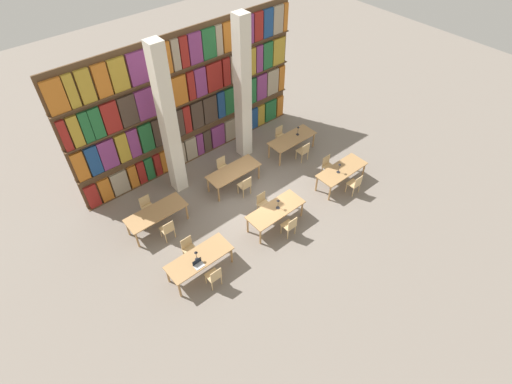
{
  "coord_description": "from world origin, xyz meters",
  "views": [
    {
      "loc": [
        -6.79,
        -8.15,
        11.08
      ],
      "look_at": [
        0.0,
        -0.14,
        0.69
      ],
      "focal_mm": 28.0,
      "sensor_mm": 36.0,
      "label": 1
    }
  ],
  "objects": [
    {
      "name": "ground_plane",
      "position": [
        0.0,
        0.0,
        0.0
      ],
      "size": [
        40.0,
        40.0,
        0.0
      ],
      "primitive_type": "plane",
      "color": "gray"
    },
    {
      "name": "bookshelf_bank",
      "position": [
        0.02,
        3.8,
        2.69
      ],
      "size": [
        10.02,
        0.35,
        5.5
      ],
      "color": "brown",
      "rests_on": "ground_plane"
    },
    {
      "name": "pillar_left",
      "position": [
        -1.66,
        2.62,
        3.0
      ],
      "size": [
        0.5,
        0.5,
        6.0
      ],
      "color": "silver",
      "rests_on": "ground_plane"
    },
    {
      "name": "pillar_center",
      "position": [
        1.66,
        2.62,
        3.0
      ],
      "size": [
        0.5,
        0.5,
        6.0
      ],
      "color": "silver",
      "rests_on": "ground_plane"
    },
    {
      "name": "reading_table_0",
      "position": [
        -3.32,
        -1.27,
        0.69
      ],
      "size": [
        2.17,
        0.85,
        0.77
      ],
      "color": "tan",
      "rests_on": "ground_plane"
    },
    {
      "name": "chair_0",
      "position": [
        -3.27,
        -1.98,
        0.49
      ],
      "size": [
        0.42,
        0.4,
        0.9
      ],
      "color": "tan",
      "rests_on": "ground_plane"
    },
    {
      "name": "chair_1",
      "position": [
        -3.27,
        -0.56,
        0.49
      ],
      "size": [
        0.42,
        0.4,
        0.9
      ],
      "rotation": [
        0.0,
        0.0,
        3.14
      ],
      "color": "tan",
      "rests_on": "ground_plane"
    },
    {
      "name": "desk_lamp_0",
      "position": [
        -3.42,
        -1.3,
        1.05
      ],
      "size": [
        0.14,
        0.14,
        0.43
      ],
      "color": "#232328",
      "rests_on": "reading_table_0"
    },
    {
      "name": "laptop",
      "position": [
        -3.5,
        -1.51,
        0.81
      ],
      "size": [
        0.32,
        0.22,
        0.21
      ],
      "color": "silver",
      "rests_on": "reading_table_0"
    },
    {
      "name": "reading_table_1",
      "position": [
        -0.08,
        -1.3,
        0.69
      ],
      "size": [
        2.17,
        0.85,
        0.77
      ],
      "color": "tan",
      "rests_on": "ground_plane"
    },
    {
      "name": "chair_2",
      "position": [
        -0.05,
        -2.01,
        0.49
      ],
      "size": [
        0.42,
        0.4,
        0.9
      ],
      "color": "tan",
      "rests_on": "ground_plane"
    },
    {
      "name": "chair_3",
      "position": [
        -0.05,
        -0.59,
        0.49
      ],
      "size": [
        0.42,
        0.4,
        0.9
      ],
      "rotation": [
        0.0,
        0.0,
        3.14
      ],
      "color": "tan",
      "rests_on": "ground_plane"
    },
    {
      "name": "desk_lamp_1",
      "position": [
        0.02,
        -1.31,
        1.06
      ],
      "size": [
        0.14,
        0.14,
        0.43
      ],
      "color": "#232328",
      "rests_on": "reading_table_1"
    },
    {
      "name": "reading_table_2",
      "position": [
        3.33,
        -1.4,
        0.69
      ],
      "size": [
        2.17,
        0.85,
        0.77
      ],
      "color": "tan",
      "rests_on": "ground_plane"
    },
    {
      "name": "chair_4",
      "position": [
        3.34,
        -2.11,
        0.49
      ],
      "size": [
        0.42,
        0.4,
        0.9
      ],
      "color": "tan",
      "rests_on": "ground_plane"
    },
    {
      "name": "chair_5",
      "position": [
        3.34,
        -0.69,
        0.49
      ],
      "size": [
        0.42,
        0.4,
        0.9
      ],
      "rotation": [
        0.0,
        0.0,
        3.14
      ],
      "color": "tan",
      "rests_on": "ground_plane"
    },
    {
      "name": "desk_lamp_2",
      "position": [
        3.09,
        -1.43,
        1.07
      ],
      "size": [
        0.14,
        0.14,
        0.45
      ],
      "color": "#232328",
      "rests_on": "reading_table_2"
    },
    {
      "name": "reading_table_3",
      "position": [
        -3.37,
        1.31,
        0.69
      ],
      "size": [
        2.17,
        0.85,
        0.77
      ],
      "color": "tan",
      "rests_on": "ground_plane"
    },
    {
      "name": "chair_6",
      "position": [
        -3.38,
        0.6,
        0.49
      ],
      "size": [
        0.42,
        0.4,
        0.9
      ],
      "color": "tan",
      "rests_on": "ground_plane"
    },
    {
      "name": "chair_7",
      "position": [
        -3.38,
        2.02,
        0.49
      ],
      "size": [
        0.42,
        0.4,
        0.9
      ],
      "rotation": [
        0.0,
        0.0,
        3.14
      ],
      "color": "tan",
      "rests_on": "ground_plane"
    },
    {
      "name": "reading_table_4",
      "position": [
        0.05,
        1.28,
        0.69
      ],
      "size": [
        2.17,
        0.85,
        0.77
      ],
      "color": "tan",
      "rests_on": "ground_plane"
    },
    {
      "name": "chair_8",
      "position": [
        0.05,
        0.57,
        0.49
      ],
      "size": [
        0.42,
        0.4,
        0.9
      ],
      "color": "tan",
      "rests_on": "ground_plane"
    },
    {
      "name": "chair_9",
      "position": [
        0.05,
        1.99,
        0.49
      ],
      "size": [
        0.42,
        0.4,
        0.9
      ],
      "rotation": [
        0.0,
        0.0,
        3.14
      ],
      "color": "tan",
      "rests_on": "ground_plane"
    },
    {
      "name": "reading_table_5",
      "position": [
        3.26,
        1.32,
        0.69
      ],
      "size": [
        2.17,
        0.85,
        0.77
      ],
      "color": "tan",
      "rests_on": "ground_plane"
    },
    {
      "name": "chair_10",
      "position": [
        3.26,
        0.61,
        0.49
      ],
      "size": [
        0.42,
        0.4,
        0.9
      ],
      "color": "tan",
      "rests_on": "ground_plane"
    },
    {
      "name": "chair_11",
      "position": [
        3.26,
        2.03,
        0.49
      ],
      "size": [
        0.42,
        0.4,
        0.9
      ],
      "rotation": [
        0.0,
        0.0,
        3.14
      ],
      "color": "tan",
      "rests_on": "ground_plane"
    },
    {
      "name": "desk_lamp_3",
      "position": [
        3.6,
        1.33,
        1.06
      ],
      "size": [
        0.14,
        0.14,
        0.43
      ],
      "color": "#232328",
      "rests_on": "reading_table_5"
    }
  ]
}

